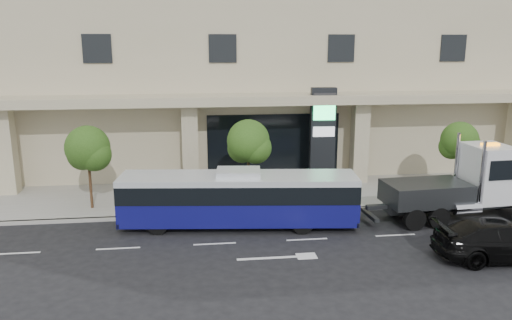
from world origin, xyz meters
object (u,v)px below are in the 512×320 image
(tow_truck, at_px, (471,185))
(city_bus, at_px, (238,198))
(black_sedan, at_px, (503,240))
(signage_pylon, at_px, (322,137))

(tow_truck, bearing_deg, city_bus, 174.98)
(city_bus, distance_m, black_sedan, 11.11)
(city_bus, distance_m, tow_truck, 11.19)
(city_bus, relative_size, black_sedan, 2.03)
(tow_truck, xyz_separation_m, black_sedan, (-1.17, -4.54, -0.88))
(tow_truck, distance_m, black_sedan, 4.77)
(signage_pylon, bearing_deg, city_bus, -130.33)
(black_sedan, bearing_deg, city_bus, 67.86)
(signage_pylon, bearing_deg, tow_truck, -43.12)
(tow_truck, bearing_deg, black_sedan, -108.26)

